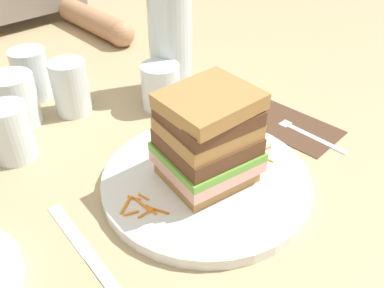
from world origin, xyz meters
name	(u,v)px	position (x,y,z in m)	size (l,w,h in m)	color
ground_plane	(200,181)	(0.00, 0.00, 0.00)	(3.00, 3.00, 0.00)	tan
main_plate	(206,180)	(0.00, -0.01, 0.01)	(0.30, 0.30, 0.02)	white
sandwich	(208,139)	(0.00, -0.01, 0.08)	(0.13, 0.13, 0.14)	#A87A42
carrot_shred_0	(145,207)	(-0.10, 0.00, 0.02)	(0.00, 0.00, 0.03)	orange
carrot_shred_1	(144,197)	(-0.09, 0.01, 0.02)	(0.00, 0.00, 0.02)	orange
carrot_shred_2	(158,210)	(-0.09, -0.02, 0.02)	(0.00, 0.00, 0.03)	orange
carrot_shred_3	(130,212)	(-0.12, 0.00, 0.02)	(0.00, 0.00, 0.02)	orange
carrot_shred_4	(146,213)	(-0.11, -0.01, 0.02)	(0.00, 0.00, 0.02)	orange
carrot_shred_5	(126,205)	(-0.12, 0.02, 0.02)	(0.00, 0.00, 0.03)	orange
carrot_shred_6	(134,198)	(-0.10, 0.02, 0.02)	(0.00, 0.00, 0.02)	orange
carrot_shred_7	(151,209)	(-0.10, -0.01, 0.02)	(0.00, 0.00, 0.02)	orange
carrot_shred_8	(249,148)	(0.09, -0.01, 0.02)	(0.00, 0.00, 0.02)	orange
carrot_shred_9	(256,156)	(0.08, -0.03, 0.02)	(0.00, 0.00, 0.03)	orange
carrot_shred_10	(263,150)	(0.11, -0.03, 0.02)	(0.00, 0.00, 0.03)	orange
carrot_shred_11	(255,151)	(0.09, -0.02, 0.02)	(0.00, 0.00, 0.02)	orange
carrot_shred_12	(248,153)	(0.08, -0.02, 0.02)	(0.00, 0.00, 0.02)	orange
carrot_shred_13	(264,158)	(0.09, -0.04, 0.02)	(0.00, 0.00, 0.03)	orange
carrot_shred_14	(258,144)	(0.11, -0.01, 0.02)	(0.00, 0.00, 0.02)	orange
carrot_shred_15	(258,154)	(0.09, -0.03, 0.02)	(0.00, 0.00, 0.03)	orange
napkin_dark	(289,125)	(0.21, 0.00, 0.00)	(0.10, 0.17, 0.00)	#4C3323
fork	(300,129)	(0.21, -0.02, 0.00)	(0.02, 0.17, 0.00)	silver
knife	(90,256)	(-0.19, -0.01, 0.00)	(0.03, 0.20, 0.00)	silver
juice_glass	(161,88)	(0.09, 0.20, 0.04)	(0.07, 0.07, 0.08)	white
water_bottle	(170,35)	(0.15, 0.24, 0.11)	(0.08, 0.08, 0.25)	silver
empty_tumbler_0	(71,87)	(-0.03, 0.30, 0.05)	(0.06, 0.06, 0.10)	silver
empty_tumbler_1	(11,132)	(-0.17, 0.24, 0.05)	(0.06, 0.06, 0.09)	silver
empty_tumbler_2	(15,100)	(-0.12, 0.32, 0.05)	(0.07, 0.07, 0.09)	silver
empty_tumbler_3	(32,74)	(-0.06, 0.39, 0.05)	(0.07, 0.07, 0.09)	silver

